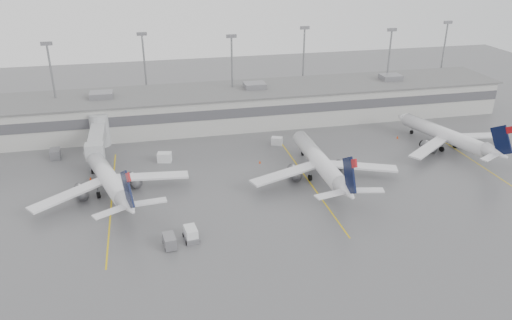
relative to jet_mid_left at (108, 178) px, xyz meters
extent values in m
plane|color=#4D4D4F|center=(17.79, -26.49, -3.08)|extent=(260.00, 260.00, 0.00)
cube|color=#AEAEA8|center=(17.79, 31.51, 0.92)|extent=(150.00, 16.00, 8.00)
cube|color=#47474C|center=(17.79, 23.46, 1.92)|extent=(150.00, 0.15, 2.20)
cube|color=#606060|center=(17.79, 31.51, 4.97)|extent=(152.00, 17.00, 0.30)
cube|color=slate|center=(67.79, 31.51, 5.72)|extent=(5.00, 4.00, 1.30)
cylinder|color=gray|center=(-12.21, 33.51, 6.92)|extent=(0.44, 0.44, 20.00)
cube|color=slate|center=(-12.21, 33.51, 17.12)|extent=(2.40, 0.50, 0.80)
cylinder|color=gray|center=(7.79, 41.01, 6.92)|extent=(0.44, 0.44, 20.00)
cube|color=slate|center=(7.79, 41.01, 17.12)|extent=(2.40, 0.50, 0.80)
cylinder|color=gray|center=(27.79, 33.51, 6.92)|extent=(0.44, 0.44, 20.00)
cube|color=slate|center=(27.79, 33.51, 17.12)|extent=(2.40, 0.50, 0.80)
cylinder|color=gray|center=(47.79, 41.01, 6.92)|extent=(0.44, 0.44, 20.00)
cube|color=slate|center=(47.79, 41.01, 17.12)|extent=(2.40, 0.50, 0.80)
cylinder|color=gray|center=(67.79, 33.51, 6.92)|extent=(0.44, 0.44, 20.00)
cube|color=slate|center=(67.79, 33.51, 17.12)|extent=(2.40, 0.50, 0.80)
cylinder|color=gray|center=(87.79, 41.01, 6.92)|extent=(0.44, 0.44, 20.00)
cube|color=slate|center=(87.79, 41.01, 17.12)|extent=(2.40, 0.50, 0.80)
cylinder|color=gray|center=(-2.71, 23.51, 0.42)|extent=(4.00, 4.00, 7.00)
cube|color=gray|center=(-2.71, 17.01, 1.22)|extent=(2.80, 13.00, 2.60)
cube|color=gray|center=(-2.71, 9.51, 1.22)|extent=(3.40, 2.40, 3.00)
cylinder|color=gray|center=(-2.71, 9.51, -1.68)|extent=(0.70, 0.70, 2.80)
cube|color=black|center=(-2.71, 9.51, -2.73)|extent=(2.20, 1.20, 0.70)
cube|color=gold|center=(0.29, -2.49, -3.08)|extent=(0.25, 40.00, 0.01)
cube|color=gold|center=(35.29, -2.49, -3.08)|extent=(0.25, 40.00, 0.01)
cube|color=gold|center=(70.29, -2.49, -3.08)|extent=(0.25, 40.00, 0.01)
cylinder|color=silver|center=(-0.44, 1.41, -0.06)|extent=(9.42, 22.07, 3.02)
cone|color=silver|center=(-4.12, 13.35, -0.06)|extent=(3.72, 3.59, 3.02)
cone|color=silver|center=(3.51, -11.39, 0.34)|extent=(4.37, 5.70, 3.02)
cube|color=silver|center=(-6.34, -3.36, -0.87)|extent=(12.22, 9.68, 0.35)
cube|color=silver|center=(7.13, 0.80, -0.87)|extent=(13.13, 2.82, 0.35)
cube|color=black|center=(3.66, -11.87, 3.26)|extent=(1.96, 5.51, 6.59)
cube|color=#9A0B11|center=(4.05, -13.12, 5.88)|extent=(0.89, 2.04, 1.91)
cylinder|color=black|center=(-3.11, 10.08, -2.63)|extent=(0.60, 0.97, 0.91)
cylinder|color=black|center=(-1.86, -1.13, -2.53)|extent=(0.76, 1.19, 1.11)
cylinder|color=black|center=(2.18, 0.11, -2.53)|extent=(0.76, 1.19, 1.11)
cylinder|color=silver|center=(37.78, -0.63, 0.00)|extent=(3.15, 22.66, 3.09)
cone|color=silver|center=(37.74, 12.14, 0.00)|extent=(3.10, 2.89, 3.09)
cone|color=silver|center=(37.82, -14.32, 0.42)|extent=(3.10, 5.16, 3.09)
cube|color=silver|center=(30.58, -3.53, -0.82)|extent=(13.55, 6.71, 0.36)
cube|color=silver|center=(44.99, -3.49, -0.82)|extent=(13.56, 6.65, 0.36)
cube|color=black|center=(37.82, -14.83, 3.40)|extent=(0.33, 5.80, 6.73)
cube|color=#9A0B11|center=(37.82, -16.17, 6.08)|extent=(0.31, 2.08, 1.95)
cylinder|color=black|center=(37.75, 8.64, -2.62)|extent=(0.36, 0.93, 0.93)
cylinder|color=black|center=(35.62, -2.69, -2.52)|extent=(0.47, 1.13, 1.13)
cylinder|color=black|center=(39.94, -2.68, -2.52)|extent=(0.47, 1.13, 1.13)
cylinder|color=silver|center=(68.10, 6.64, -0.19)|extent=(8.68, 21.20, 2.90)
cone|color=silver|center=(64.77, 18.14, -0.19)|extent=(3.53, 3.40, 2.90)
cone|color=silver|center=(71.66, -5.69, 0.20)|extent=(4.12, 5.44, 2.90)
cube|color=silver|center=(62.36, 2.17, -0.96)|extent=(11.79, 9.12, 0.34)
cube|color=silver|center=(75.34, 5.92, -0.96)|extent=(12.62, 2.92, 0.34)
cube|color=black|center=(71.80, -6.15, 3.00)|extent=(1.79, 5.30, 6.31)
cube|color=#9A0B11|center=(72.15, -7.36, 5.51)|extent=(0.82, 1.96, 1.83)
cylinder|color=black|center=(65.68, 14.99, -2.65)|extent=(0.57, 0.93, 0.87)
cylinder|color=black|center=(66.69, 4.23, -2.55)|extent=(0.71, 1.14, 1.06)
cylinder|color=black|center=(70.58, 5.35, -2.55)|extent=(0.71, 1.14, 1.06)
cube|color=silver|center=(12.25, -17.64, -2.07)|extent=(1.99, 2.87, 2.02)
cube|color=slate|center=(12.25, -17.64, -2.69)|extent=(2.26, 3.34, 0.79)
cylinder|color=black|center=(11.23, -16.63, -2.77)|extent=(0.32, 0.65, 0.63)
cylinder|color=black|center=(13.01, -16.42, -2.77)|extent=(0.32, 0.65, 0.63)
cylinder|color=black|center=(11.49, -18.86, -2.77)|extent=(0.32, 0.65, 0.63)
cylinder|color=black|center=(13.28, -18.65, -2.77)|extent=(0.32, 0.65, 0.63)
cube|color=slate|center=(9.05, -18.84, -2.11)|extent=(1.96, 3.03, 1.74)
cylinder|color=black|center=(8.22, -17.91, -2.80)|extent=(0.29, 0.59, 0.57)
cylinder|color=black|center=(9.88, -19.77, -2.80)|extent=(0.29, 0.59, 0.57)
cube|color=silver|center=(10.02, 11.67, -2.13)|extent=(2.99, 2.31, 1.90)
cube|color=silver|center=(34.12, 15.49, -2.26)|extent=(2.74, 2.33, 1.64)
cube|color=slate|center=(-11.40, 18.27, -2.13)|extent=(2.12, 3.17, 1.90)
cone|color=#ED3F04|center=(-3.79, 6.37, -2.76)|extent=(0.41, 0.41, 0.65)
cone|color=#ED3F04|center=(28.35, 6.78, -2.76)|extent=(0.40, 0.40, 0.64)
cone|color=#ED3F04|center=(61.21, 13.04, -2.74)|extent=(0.43, 0.43, 0.68)
camera|label=1|loc=(7.89, -80.67, 37.65)|focal=35.00mm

